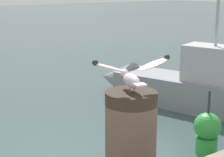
% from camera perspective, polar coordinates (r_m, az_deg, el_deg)
% --- Properties ---
extents(seagull, '(0.59, 0.39, 0.26)m').
position_cam_1_polar(seagull, '(2.76, 2.94, 0.59)').
color(seagull, '#C66660').
rests_on(seagull, mooring_post).
extents(boat_grey, '(2.85, 5.43, 5.11)m').
position_cam_1_polar(boat_grey, '(10.96, 9.87, -0.92)').
color(boat_grey, gray).
rests_on(boat_grey, ground_plane).
extents(channel_buoy, '(0.56, 0.56, 1.33)m').
position_cam_1_polar(channel_buoy, '(7.96, 14.14, -7.73)').
color(channel_buoy, green).
rests_on(channel_buoy, ground_plane).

